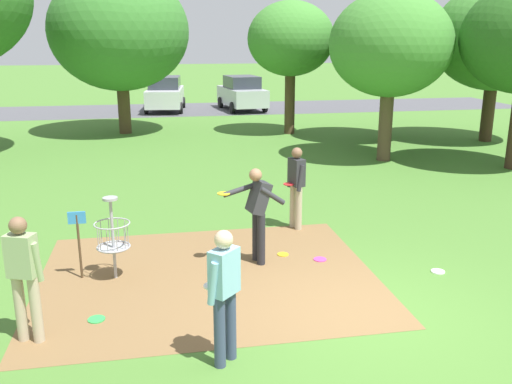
# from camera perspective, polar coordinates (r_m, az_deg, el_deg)

# --- Properties ---
(ground_plane) EXTENTS (160.00, 160.00, 0.00)m
(ground_plane) POSITION_cam_1_polar(r_m,az_deg,el_deg) (8.28, 11.71, -12.27)
(ground_plane) COLOR #47752D
(dirt_tee_pad) EXTENTS (5.51, 4.50, 0.01)m
(dirt_tee_pad) POSITION_cam_1_polar(r_m,az_deg,el_deg) (9.29, -4.95, -8.73)
(dirt_tee_pad) COLOR brown
(dirt_tee_pad) RESTS_ON ground
(disc_golf_basket) EXTENTS (0.98, 0.58, 1.39)m
(disc_golf_basket) POSITION_cam_1_polar(r_m,az_deg,el_deg) (9.25, -15.00, -4.33)
(disc_golf_basket) COLOR #9E9EA3
(disc_golf_basket) RESTS_ON ground
(player_foreground_watching) EXTENTS (0.44, 0.50, 1.71)m
(player_foreground_watching) POSITION_cam_1_polar(r_m,az_deg,el_deg) (11.28, 4.19, 0.92)
(player_foreground_watching) COLOR tan
(player_foreground_watching) RESTS_ON ground
(player_throwing) EXTENTS (1.17, 0.44, 1.71)m
(player_throwing) POSITION_cam_1_polar(r_m,az_deg,el_deg) (9.49, 0.18, -1.79)
(player_throwing) COLOR #232328
(player_throwing) RESTS_ON ground
(player_waiting_left) EXTENTS (0.45, 0.45, 1.71)m
(player_waiting_left) POSITION_cam_1_polar(r_m,az_deg,el_deg) (6.60, -3.31, -10.07)
(player_waiting_left) COLOR #384260
(player_waiting_left) RESTS_ON ground
(player_waiting_right) EXTENTS (0.50, 0.44, 1.71)m
(player_waiting_right) POSITION_cam_1_polar(r_m,az_deg,el_deg) (7.64, -22.94, -7.68)
(player_waiting_right) COLOR tan
(player_waiting_right) RESTS_ON ground
(frisbee_by_tee) EXTENTS (0.21, 0.21, 0.02)m
(frisbee_by_tee) POSITION_cam_1_polar(r_m,az_deg,el_deg) (10.14, 2.81, -6.49)
(frisbee_by_tee) COLOR gold
(frisbee_by_tee) RESTS_ON ground
(frisbee_mid_grass) EXTENTS (0.23, 0.23, 0.02)m
(frisbee_mid_grass) POSITION_cam_1_polar(r_m,az_deg,el_deg) (9.93, 18.35, -7.83)
(frisbee_mid_grass) COLOR white
(frisbee_mid_grass) RESTS_ON ground
(frisbee_far_left) EXTENTS (0.23, 0.23, 0.02)m
(frisbee_far_left) POSITION_cam_1_polar(r_m,az_deg,el_deg) (9.98, 6.65, -6.96)
(frisbee_far_left) COLOR #E53D99
(frisbee_far_left) RESTS_ON ground
(frisbee_far_right) EXTENTS (0.24, 0.24, 0.02)m
(frisbee_far_right) POSITION_cam_1_polar(r_m,az_deg,el_deg) (8.26, -16.22, -12.57)
(frisbee_far_right) COLOR green
(frisbee_far_right) RESTS_ON ground
(tree_near_left) EXTENTS (5.53, 5.53, 6.45)m
(tree_near_left) POSITION_cam_1_polar(r_m,az_deg,el_deg) (23.43, -14.00, 15.87)
(tree_near_left) COLOR #4C3823
(tree_near_left) RESTS_ON ground
(tree_near_right) EXTENTS (3.46, 3.46, 5.28)m
(tree_near_right) POSITION_cam_1_polar(r_m,az_deg,el_deg) (22.77, 3.62, 15.51)
(tree_near_right) COLOR #4C3823
(tree_near_right) RESTS_ON ground
(tree_mid_center) EXTENTS (4.09, 4.09, 5.50)m
(tree_mid_center) POSITION_cam_1_polar(r_m,az_deg,el_deg) (21.78, 13.72, 15.01)
(tree_mid_center) COLOR brown
(tree_mid_center) RESTS_ON ground
(tree_mid_right) EXTENTS (4.62, 4.62, 5.86)m
(tree_mid_right) POSITION_cam_1_polar(r_m,az_deg,el_deg) (22.77, 23.68, 14.53)
(tree_mid_right) COLOR #422D1E
(tree_mid_right) RESTS_ON ground
(tree_far_center) EXTENTS (3.79, 3.79, 5.26)m
(tree_far_center) POSITION_cam_1_polar(r_m,az_deg,el_deg) (18.00, 13.78, 14.59)
(tree_far_center) COLOR brown
(tree_far_center) RESTS_ON ground
(parking_lot_strip) EXTENTS (36.00, 6.00, 0.01)m
(parking_lot_strip) POSITION_cam_1_polar(r_m,az_deg,el_deg) (31.31, -5.07, 8.59)
(parking_lot_strip) COLOR #4C4C51
(parking_lot_strip) RESTS_ON ground
(parked_car_leftmost) EXTENTS (2.31, 4.37, 1.84)m
(parked_car_leftmost) POSITION_cam_1_polar(r_m,az_deg,el_deg) (30.67, -9.40, 10.02)
(parked_car_leftmost) COLOR silver
(parked_car_leftmost) RESTS_ON ground
(parked_car_center_left) EXTENTS (2.36, 4.39, 1.84)m
(parked_car_center_left) POSITION_cam_1_polar(r_m,az_deg,el_deg) (30.66, -1.47, 10.22)
(parked_car_center_left) COLOR #B2B7BC
(parked_car_center_left) RESTS_ON ground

